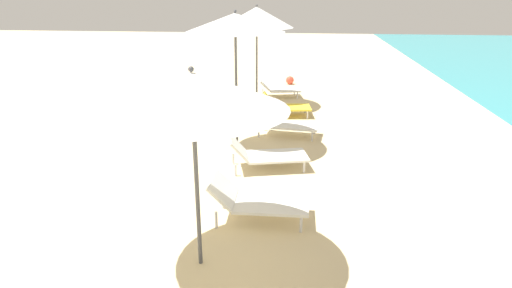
{
  "coord_description": "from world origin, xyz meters",
  "views": [
    {
      "loc": [
        0.73,
        6.1,
        3.09
      ],
      "look_at": [
        0.21,
        10.82,
        1.4
      ],
      "focal_mm": 30.36,
      "sensor_mm": 36.0,
      "label": 1
    }
  ],
  "objects_px": {
    "lounger_farthest_inland": "(285,106)",
    "lounger_farthest_shoreside": "(278,88)",
    "umbrella_farthest": "(257,17)",
    "umbrella_fourth": "(192,91)",
    "beach_ball": "(290,80)",
    "lounger_fifth_shoreside": "(285,123)",
    "lounger_fourth_shoreside": "(257,200)",
    "umbrella_fifth": "(235,23)",
    "lounger_fifth_inland": "(265,154)"
  },
  "relations": [
    {
      "from": "umbrella_fifth",
      "to": "lounger_fifth_shoreside",
      "type": "height_order",
      "value": "umbrella_fifth"
    },
    {
      "from": "umbrella_fourth",
      "to": "umbrella_farthest",
      "type": "relative_size",
      "value": 0.86
    },
    {
      "from": "umbrella_farthest",
      "to": "lounger_farthest_shoreside",
      "type": "relative_size",
      "value": 2.07
    },
    {
      "from": "lounger_farthest_shoreside",
      "to": "beach_ball",
      "type": "xyz_separation_m",
      "value": [
        0.28,
        1.96,
        -0.13
      ]
    },
    {
      "from": "umbrella_fourth",
      "to": "lounger_farthest_shoreside",
      "type": "relative_size",
      "value": 1.78
    },
    {
      "from": "lounger_fifth_inland",
      "to": "lounger_fifth_shoreside",
      "type": "bearing_deg",
      "value": 68.89
    },
    {
      "from": "umbrella_farthest",
      "to": "lounger_farthest_inland",
      "type": "relative_size",
      "value": 2.15
    },
    {
      "from": "lounger_fourth_shoreside",
      "to": "lounger_fifth_shoreside",
      "type": "xyz_separation_m",
      "value": [
        0.22,
        3.83,
        -0.01
      ]
    },
    {
      "from": "umbrella_fourth",
      "to": "lounger_fifth_inland",
      "type": "distance_m",
      "value": 3.53
    },
    {
      "from": "lounger_farthest_inland",
      "to": "beach_ball",
      "type": "distance_m",
      "value": 4.07
    },
    {
      "from": "umbrella_fifth",
      "to": "lounger_fifth_shoreside",
      "type": "bearing_deg",
      "value": 43.91
    },
    {
      "from": "lounger_fourth_shoreside",
      "to": "lounger_farthest_inland",
      "type": "xyz_separation_m",
      "value": [
        0.14,
        5.45,
        -0.03
      ]
    },
    {
      "from": "lounger_fifth_shoreside",
      "to": "lounger_farthest_inland",
      "type": "height_order",
      "value": "lounger_fifth_shoreside"
    },
    {
      "from": "lounger_farthest_shoreside",
      "to": "umbrella_fifth",
      "type": "bearing_deg",
      "value": -108.06
    },
    {
      "from": "lounger_fifth_shoreside",
      "to": "lounger_fifth_inland",
      "type": "xyz_separation_m",
      "value": [
        -0.27,
        -1.94,
        -0.01
      ]
    },
    {
      "from": "umbrella_fourth",
      "to": "lounger_fifth_shoreside",
      "type": "height_order",
      "value": "umbrella_fourth"
    },
    {
      "from": "lounger_fourth_shoreside",
      "to": "lounger_fifth_shoreside",
      "type": "distance_m",
      "value": 3.83
    },
    {
      "from": "umbrella_fourth",
      "to": "lounger_farthest_shoreside",
      "type": "xyz_separation_m",
      "value": [
        0.4,
        8.66,
        -1.83
      ]
    },
    {
      "from": "lounger_farthest_inland",
      "to": "lounger_farthest_shoreside",
      "type": "bearing_deg",
      "value": 91.75
    },
    {
      "from": "lounger_fourth_shoreside",
      "to": "beach_ball",
      "type": "xyz_separation_m",
      "value": [
        0.12,
        9.51,
        -0.17
      ]
    },
    {
      "from": "lounger_fifth_shoreside",
      "to": "lounger_fifth_inland",
      "type": "height_order",
      "value": "lounger_fifth_inland"
    },
    {
      "from": "umbrella_farthest",
      "to": "lounger_farthest_shoreside",
      "type": "distance_m",
      "value": 2.49
    },
    {
      "from": "umbrella_fourth",
      "to": "lounger_farthest_inland",
      "type": "xyz_separation_m",
      "value": [
        0.7,
        6.56,
        -1.82
      ]
    },
    {
      "from": "umbrella_fourth",
      "to": "lounger_fifth_shoreside",
      "type": "bearing_deg",
      "value": 81.04
    },
    {
      "from": "umbrella_fourth",
      "to": "lounger_farthest_shoreside",
      "type": "distance_m",
      "value": 8.86
    },
    {
      "from": "lounger_fourth_shoreside",
      "to": "beach_ball",
      "type": "relative_size",
      "value": 5.02
    },
    {
      "from": "lounger_farthest_shoreside",
      "to": "beach_ball",
      "type": "height_order",
      "value": "lounger_farthest_shoreside"
    },
    {
      "from": "lounger_fifth_inland",
      "to": "umbrella_fifth",
      "type": "bearing_deg",
      "value": 110.18
    },
    {
      "from": "lounger_fifth_inland",
      "to": "umbrella_farthest",
      "type": "bearing_deg",
      "value": 84.96
    },
    {
      "from": "lounger_farthest_inland",
      "to": "umbrella_fifth",
      "type": "bearing_deg",
      "value": -115.36
    },
    {
      "from": "umbrella_farthest",
      "to": "beach_ball",
      "type": "relative_size",
      "value": 9.94
    },
    {
      "from": "umbrella_farthest",
      "to": "umbrella_fourth",
      "type": "bearing_deg",
      "value": -88.9
    },
    {
      "from": "umbrella_fourth",
      "to": "umbrella_farthest",
      "type": "height_order",
      "value": "umbrella_farthest"
    },
    {
      "from": "lounger_farthest_inland",
      "to": "umbrella_fourth",
      "type": "bearing_deg",
      "value": -102.5
    },
    {
      "from": "lounger_fifth_shoreside",
      "to": "umbrella_farthest",
      "type": "bearing_deg",
      "value": 116.36
    },
    {
      "from": "umbrella_farthest",
      "to": "lounger_farthest_inland",
      "type": "xyz_separation_m",
      "value": [
        0.85,
        -0.97,
        -2.13
      ]
    },
    {
      "from": "lounger_fifth_shoreside",
      "to": "umbrella_farthest",
      "type": "relative_size",
      "value": 0.53
    },
    {
      "from": "lounger_fifth_shoreside",
      "to": "lounger_fifth_inland",
      "type": "bearing_deg",
      "value": -91.08
    },
    {
      "from": "lounger_farthest_shoreside",
      "to": "lounger_farthest_inland",
      "type": "height_order",
      "value": "lounger_farthest_inland"
    },
    {
      "from": "beach_ball",
      "to": "umbrella_fourth",
      "type": "bearing_deg",
      "value": -93.66
    },
    {
      "from": "umbrella_fifth",
      "to": "lounger_fifth_inland",
      "type": "height_order",
      "value": "umbrella_fifth"
    },
    {
      "from": "lounger_fourth_shoreside",
      "to": "umbrella_fifth",
      "type": "relative_size",
      "value": 0.5
    },
    {
      "from": "lounger_fifth_inland",
      "to": "lounger_farthest_inland",
      "type": "xyz_separation_m",
      "value": [
        0.19,
        3.56,
        -0.01
      ]
    },
    {
      "from": "umbrella_fourth",
      "to": "lounger_fourth_shoreside",
      "type": "relative_size",
      "value": 1.71
    },
    {
      "from": "lounger_fourth_shoreside",
      "to": "beach_ball",
      "type": "distance_m",
      "value": 9.51
    },
    {
      "from": "lounger_fifth_shoreside",
      "to": "beach_ball",
      "type": "bearing_deg",
      "value": 97.74
    },
    {
      "from": "lounger_fourth_shoreside",
      "to": "lounger_fifth_inland",
      "type": "xyz_separation_m",
      "value": [
        -0.05,
        1.89,
        -0.02
      ]
    },
    {
      "from": "lounger_fourth_shoreside",
      "to": "lounger_farthest_inland",
      "type": "bearing_deg",
      "value": 87.67
    },
    {
      "from": "umbrella_fourth",
      "to": "umbrella_farthest",
      "type": "distance_m",
      "value": 7.53
    },
    {
      "from": "umbrella_fourth",
      "to": "beach_ball",
      "type": "bearing_deg",
      "value": 86.34
    }
  ]
}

